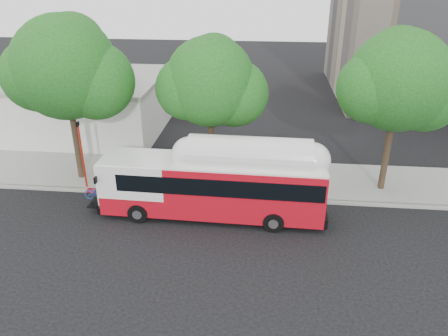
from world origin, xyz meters
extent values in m
plane|color=black|center=(0.00, 0.00, 0.00)|extent=(120.00, 120.00, 0.00)
cube|color=gray|center=(0.00, 6.50, 0.07)|extent=(60.00, 5.00, 0.15)
cube|color=gray|center=(0.00, 3.90, 0.07)|extent=(60.00, 0.30, 0.15)
cube|color=maroon|center=(-3.00, 3.90, 0.08)|extent=(10.00, 0.32, 0.16)
cylinder|color=#2D2116|center=(-9.00, 5.50, 3.04)|extent=(0.36, 0.36, 6.08)
sphere|color=#1A4C15|center=(-9.00, 5.50, 6.84)|extent=(5.80, 5.80, 5.80)
sphere|color=#1A4C15|center=(-7.41, 5.70, 6.08)|extent=(4.35, 4.35, 4.35)
cylinder|color=#2D2116|center=(-1.00, 6.00, 2.72)|extent=(0.36, 0.36, 5.44)
sphere|color=#1A4C15|center=(-1.00, 6.00, 6.12)|extent=(5.00, 5.00, 5.00)
sphere|color=#1A4C15|center=(0.38, 6.20, 5.44)|extent=(3.75, 3.75, 3.75)
cylinder|color=#2D2116|center=(9.00, 5.80, 2.88)|extent=(0.36, 0.36, 5.76)
sphere|color=#1A4C15|center=(9.00, 5.80, 6.48)|extent=(5.40, 5.40, 5.40)
sphere|color=#1A4C15|center=(10.48, 6.00, 5.76)|extent=(4.05, 4.05, 4.05)
cube|color=silver|center=(-14.00, 14.00, 2.00)|extent=(16.00, 10.00, 4.00)
cube|color=gray|center=(-14.00, 14.00, 4.10)|extent=(16.20, 10.20, 0.30)
cube|color=red|center=(-0.43, 1.99, 1.69)|extent=(11.33, 2.73, 2.72)
cube|color=black|center=(0.04, 1.98, 2.25)|extent=(10.21, 2.76, 0.89)
cube|color=white|center=(-0.43, 1.99, 3.09)|extent=(11.33, 2.66, 0.09)
cube|color=white|center=(1.45, 1.94, 3.33)|extent=(6.06, 2.03, 0.52)
cube|color=black|center=(-6.58, 2.15, 0.47)|extent=(0.80, 1.71, 0.06)
imported|color=navy|center=(-6.58, 2.15, 0.92)|extent=(0.60, 1.63, 0.85)
cylinder|color=red|center=(-8.15, 4.21, 1.96)|extent=(0.12, 0.12, 3.92)
cube|color=black|center=(-8.15, 4.21, 4.02)|extent=(0.05, 0.39, 0.24)
camera|label=1|loc=(2.15, -17.61, 11.98)|focal=35.00mm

